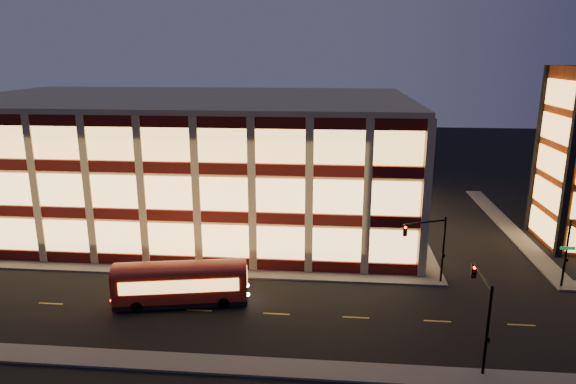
# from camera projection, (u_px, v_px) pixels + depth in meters

# --- Properties ---
(ground) EXTENTS (200.00, 200.00, 0.00)m
(ground) POSITION_uv_depth(u_px,v_px,m) (173.00, 276.00, 45.64)
(ground) COLOR black
(ground) RESTS_ON ground
(sidewalk_office_south) EXTENTS (54.00, 2.00, 0.15)m
(sidewalk_office_south) POSITION_uv_depth(u_px,v_px,m) (144.00, 269.00, 46.85)
(sidewalk_office_south) COLOR #514F4C
(sidewalk_office_south) RESTS_ON ground
(sidewalk_office_east) EXTENTS (2.00, 30.00, 0.15)m
(sidewalk_office_east) POSITION_uv_depth(u_px,v_px,m) (409.00, 222.00, 59.92)
(sidewalk_office_east) COLOR #514F4C
(sidewalk_office_east) RESTS_ON ground
(sidewalk_tower_west) EXTENTS (2.00, 30.00, 0.15)m
(sidewalk_tower_west) POSITION_uv_depth(u_px,v_px,m) (506.00, 225.00, 58.93)
(sidewalk_tower_west) COLOR #514F4C
(sidewalk_tower_west) RESTS_ON ground
(sidewalk_near) EXTENTS (100.00, 2.00, 0.15)m
(sidewalk_near) POSITION_uv_depth(u_px,v_px,m) (110.00, 359.00, 33.13)
(sidewalk_near) COLOR #514F4C
(sidewalk_near) RESTS_ON ground
(office_building) EXTENTS (50.45, 30.45, 14.50)m
(office_building) POSITION_uv_depth(u_px,v_px,m) (189.00, 158.00, 60.28)
(office_building) COLOR tan
(office_building) RESTS_ON ground
(traffic_signal_far) EXTENTS (3.79, 1.87, 6.00)m
(traffic_signal_far) POSITION_uv_depth(u_px,v_px,m) (430.00, 240.00, 42.82)
(traffic_signal_far) COLOR black
(traffic_signal_far) RESTS_ON ground
(traffic_signal_right) EXTENTS (1.20, 4.37, 6.00)m
(traffic_signal_right) POSITION_uv_depth(u_px,v_px,m) (575.00, 248.00, 40.99)
(traffic_signal_right) COLOR black
(traffic_signal_right) RESTS_ON ground
(traffic_signal_near) EXTENTS (0.32, 4.45, 6.00)m
(traffic_signal_near) POSITION_uv_depth(u_px,v_px,m) (482.00, 303.00, 31.87)
(traffic_signal_near) COLOR black
(traffic_signal_near) RESTS_ON ground
(trolley_bus) EXTENTS (10.57, 4.46, 3.48)m
(trolley_bus) POSITION_uv_depth(u_px,v_px,m) (181.00, 281.00, 40.14)
(trolley_bus) COLOR #961508
(trolley_bus) RESTS_ON ground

